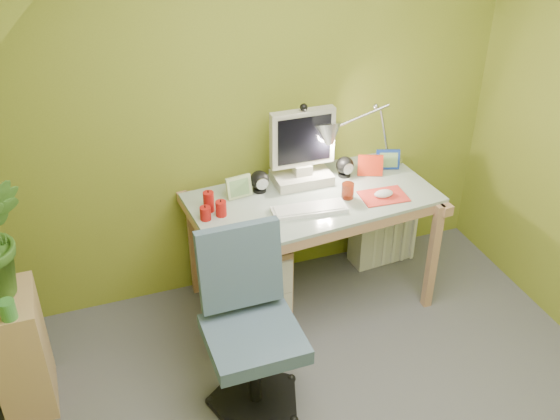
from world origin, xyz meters
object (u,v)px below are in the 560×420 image
object	(u,v)px
desk_lamp	(374,121)
side_ledge	(20,351)
desk	(311,249)
task_chair	(254,337)
monitor	(302,146)
radiator	(383,232)

from	to	relation	value
desk_lamp	side_ledge	bearing A→B (deg)	-163.11
desk	task_chair	bearing A→B (deg)	-134.51
monitor	task_chair	size ratio (longest dim) A/B	0.50
side_ledge	desk_lamp	bearing A→B (deg)	11.97
monitor	side_ledge	distance (m)	1.86
desk	desk_lamp	size ratio (longest dim) A/B	2.16
task_chair	radiator	world-z (taller)	task_chair
monitor	desk_lamp	bearing A→B (deg)	0.89
desk	task_chair	world-z (taller)	task_chair
monitor	desk	bearing A→B (deg)	-89.11
desk	desk_lamp	xyz separation A→B (m)	(0.45, 0.18, 0.70)
monitor	radiator	size ratio (longest dim) A/B	1.10
monitor	desk_lamp	xyz separation A→B (m)	(0.45, 0.00, 0.09)
task_chair	radiator	xyz separation A→B (m)	(1.20, 0.94, -0.25)
side_ledge	task_chair	xyz separation A→B (m)	(1.09, -0.43, 0.13)
desk_lamp	side_ledge	distance (m)	2.30
desk_lamp	radiator	distance (m)	0.87
side_ledge	monitor	bearing A→B (deg)	15.04
monitor	task_chair	world-z (taller)	monitor
monitor	task_chair	xyz separation A→B (m)	(-0.59, -0.89, -0.51)
side_ledge	task_chair	world-z (taller)	task_chair
monitor	radiator	world-z (taller)	monitor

